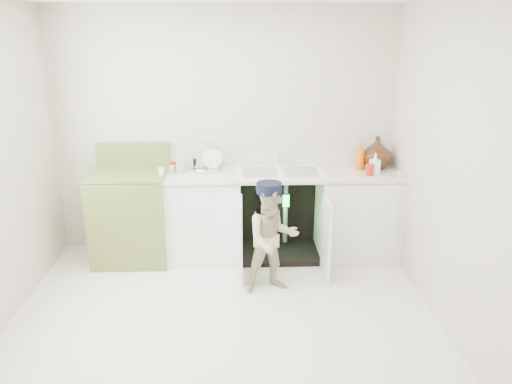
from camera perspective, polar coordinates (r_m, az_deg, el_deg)
ground at (r=4.25m, az=-3.70°, el=-14.22°), size 3.50×3.50×0.00m
room_shell at (r=3.73m, az=-4.09°, el=2.18°), size 6.00×5.50×1.26m
counter_run at (r=5.14m, az=3.06°, el=-2.28°), size 2.44×1.02×1.23m
avocado_stove at (r=5.21m, az=-14.03°, el=-2.52°), size 0.74×0.65×1.15m
repair_worker at (r=4.43m, az=1.85°, el=-5.22°), size 0.56×0.63×1.02m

